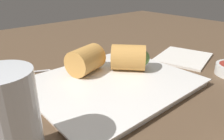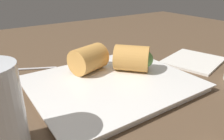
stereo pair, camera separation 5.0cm
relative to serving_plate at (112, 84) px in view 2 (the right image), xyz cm
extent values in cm
cube|color=brown|center=(-1.87, -2.67, -1.76)|extent=(180.00, 140.00, 2.00)
cube|color=white|center=(0.00, 0.00, -0.16)|extent=(31.04, 25.76, 1.20)
cube|color=white|center=(0.00, 0.00, 0.59)|extent=(32.28, 26.80, 0.30)
cylinder|color=#D19347|center=(1.55, -7.04, 3.66)|extent=(8.98, 7.85, 5.84)
sphere|color=#56843D|center=(-1.22, -7.92, 3.66)|extent=(3.79, 3.79, 3.79)
cylinder|color=#D19347|center=(-6.72, -1.98, 3.66)|extent=(9.42, 9.52, 5.84)
sphere|color=#56843D|center=(-8.69, 0.16, 3.66)|extent=(3.79, 3.79, 3.79)
cylinder|color=silver|center=(10.58, -18.58, -0.51)|extent=(9.65, 5.11, 0.50)
ellipsoid|color=silver|center=(1.62, -14.15, -0.19)|extent=(4.10, 3.75, 1.15)
cube|color=silver|center=(-26.73, 0.20, -0.46)|extent=(18.14, 16.53, 0.60)
camera|label=1|loc=(26.95, 30.66, 20.38)|focal=35.00mm
camera|label=2|loc=(23.00, 33.73, 20.38)|focal=35.00mm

